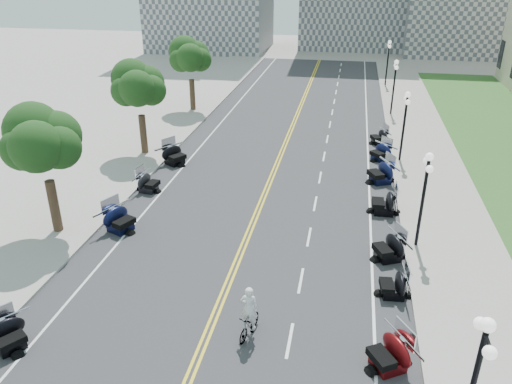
# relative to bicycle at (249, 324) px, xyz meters

# --- Properties ---
(ground) EXTENTS (160.00, 160.00, 0.00)m
(ground) POSITION_rel_bicycle_xyz_m (-1.61, 3.97, -0.51)
(ground) COLOR gray
(road) EXTENTS (16.00, 90.00, 0.01)m
(road) POSITION_rel_bicycle_xyz_m (-1.61, 13.97, -0.51)
(road) COLOR #333335
(road) RESTS_ON ground
(centerline_yellow_a) EXTENTS (0.12, 90.00, 0.00)m
(centerline_yellow_a) POSITION_rel_bicycle_xyz_m (-1.73, 13.97, -0.50)
(centerline_yellow_a) COLOR yellow
(centerline_yellow_a) RESTS_ON road
(centerline_yellow_b) EXTENTS (0.12, 90.00, 0.00)m
(centerline_yellow_b) POSITION_rel_bicycle_xyz_m (-1.49, 13.97, -0.50)
(centerline_yellow_b) COLOR yellow
(centerline_yellow_b) RESTS_ON road
(edge_line_north) EXTENTS (0.12, 90.00, 0.00)m
(edge_line_north) POSITION_rel_bicycle_xyz_m (4.79, 13.97, -0.50)
(edge_line_north) COLOR white
(edge_line_north) RESTS_ON road
(edge_line_south) EXTENTS (0.12, 90.00, 0.00)m
(edge_line_south) POSITION_rel_bicycle_xyz_m (-8.01, 13.97, -0.50)
(edge_line_south) COLOR white
(edge_line_south) RESTS_ON road
(lane_dash_5) EXTENTS (0.12, 2.00, 0.00)m
(lane_dash_5) POSITION_rel_bicycle_xyz_m (1.59, -0.03, -0.50)
(lane_dash_5) COLOR white
(lane_dash_5) RESTS_ON road
(lane_dash_6) EXTENTS (0.12, 2.00, 0.00)m
(lane_dash_6) POSITION_rel_bicycle_xyz_m (1.59, 3.97, -0.50)
(lane_dash_6) COLOR white
(lane_dash_6) RESTS_ON road
(lane_dash_7) EXTENTS (0.12, 2.00, 0.00)m
(lane_dash_7) POSITION_rel_bicycle_xyz_m (1.59, 7.97, -0.50)
(lane_dash_7) COLOR white
(lane_dash_7) RESTS_ON road
(lane_dash_8) EXTENTS (0.12, 2.00, 0.00)m
(lane_dash_8) POSITION_rel_bicycle_xyz_m (1.59, 11.97, -0.50)
(lane_dash_8) COLOR white
(lane_dash_8) RESTS_ON road
(lane_dash_9) EXTENTS (0.12, 2.00, 0.00)m
(lane_dash_9) POSITION_rel_bicycle_xyz_m (1.59, 15.97, -0.50)
(lane_dash_9) COLOR white
(lane_dash_9) RESTS_ON road
(lane_dash_10) EXTENTS (0.12, 2.00, 0.00)m
(lane_dash_10) POSITION_rel_bicycle_xyz_m (1.59, 19.97, -0.50)
(lane_dash_10) COLOR white
(lane_dash_10) RESTS_ON road
(lane_dash_11) EXTENTS (0.12, 2.00, 0.00)m
(lane_dash_11) POSITION_rel_bicycle_xyz_m (1.59, 23.97, -0.50)
(lane_dash_11) COLOR white
(lane_dash_11) RESTS_ON road
(lane_dash_12) EXTENTS (0.12, 2.00, 0.00)m
(lane_dash_12) POSITION_rel_bicycle_xyz_m (1.59, 27.97, -0.50)
(lane_dash_12) COLOR white
(lane_dash_12) RESTS_ON road
(lane_dash_13) EXTENTS (0.12, 2.00, 0.00)m
(lane_dash_13) POSITION_rel_bicycle_xyz_m (1.59, 31.97, -0.50)
(lane_dash_13) COLOR white
(lane_dash_13) RESTS_ON road
(lane_dash_14) EXTENTS (0.12, 2.00, 0.00)m
(lane_dash_14) POSITION_rel_bicycle_xyz_m (1.59, 35.97, -0.50)
(lane_dash_14) COLOR white
(lane_dash_14) RESTS_ON road
(lane_dash_15) EXTENTS (0.12, 2.00, 0.00)m
(lane_dash_15) POSITION_rel_bicycle_xyz_m (1.59, 39.97, -0.50)
(lane_dash_15) COLOR white
(lane_dash_15) RESTS_ON road
(lane_dash_16) EXTENTS (0.12, 2.00, 0.00)m
(lane_dash_16) POSITION_rel_bicycle_xyz_m (1.59, 43.97, -0.50)
(lane_dash_16) COLOR white
(lane_dash_16) RESTS_ON road
(lane_dash_17) EXTENTS (0.12, 2.00, 0.00)m
(lane_dash_17) POSITION_rel_bicycle_xyz_m (1.59, 47.97, -0.50)
(lane_dash_17) COLOR white
(lane_dash_17) RESTS_ON road
(lane_dash_18) EXTENTS (0.12, 2.00, 0.00)m
(lane_dash_18) POSITION_rel_bicycle_xyz_m (1.59, 51.97, -0.50)
(lane_dash_18) COLOR white
(lane_dash_18) RESTS_ON road
(lane_dash_19) EXTENTS (0.12, 2.00, 0.00)m
(lane_dash_19) POSITION_rel_bicycle_xyz_m (1.59, 55.97, -0.50)
(lane_dash_19) COLOR white
(lane_dash_19) RESTS_ON road
(sidewalk_north) EXTENTS (5.00, 90.00, 0.15)m
(sidewalk_north) POSITION_rel_bicycle_xyz_m (8.89, 13.97, -0.44)
(sidewalk_north) COLOR #9E9991
(sidewalk_north) RESTS_ON ground
(sidewalk_south) EXTENTS (5.00, 90.00, 0.15)m
(sidewalk_south) POSITION_rel_bicycle_xyz_m (-12.11, 13.97, -0.44)
(sidewalk_south) COLOR #9E9991
(sidewalk_south) RESTS_ON ground
(street_lamp_2) EXTENTS (0.50, 1.20, 4.90)m
(street_lamp_2) POSITION_rel_bicycle_xyz_m (6.99, 7.97, 2.09)
(street_lamp_2) COLOR black
(street_lamp_2) RESTS_ON sidewalk_north
(street_lamp_3) EXTENTS (0.50, 1.20, 4.90)m
(street_lamp_3) POSITION_rel_bicycle_xyz_m (6.99, 19.97, 2.09)
(street_lamp_3) COLOR black
(street_lamp_3) RESTS_ON sidewalk_north
(street_lamp_4) EXTENTS (0.50, 1.20, 4.90)m
(street_lamp_4) POSITION_rel_bicycle_xyz_m (6.99, 31.97, 2.09)
(street_lamp_4) COLOR black
(street_lamp_4) RESTS_ON sidewalk_north
(street_lamp_5) EXTENTS (0.50, 1.20, 4.90)m
(street_lamp_5) POSITION_rel_bicycle_xyz_m (6.99, 43.97, 2.09)
(street_lamp_5) COLOR black
(street_lamp_5) RESTS_ON sidewalk_north
(tree_2) EXTENTS (4.80, 4.80, 9.20)m
(tree_2) POSITION_rel_bicycle_xyz_m (-11.61, 5.97, 4.24)
(tree_2) COLOR #235619
(tree_2) RESTS_ON sidewalk_south
(tree_3) EXTENTS (4.80, 4.80, 9.20)m
(tree_3) POSITION_rel_bicycle_xyz_m (-11.61, 17.97, 4.24)
(tree_3) COLOR #235619
(tree_3) RESTS_ON sidewalk_south
(tree_4) EXTENTS (4.80, 4.80, 9.20)m
(tree_4) POSITION_rel_bicycle_xyz_m (-11.61, 29.97, 4.24)
(tree_4) COLOR #235619
(tree_4) RESTS_ON sidewalk_south
(motorcycle_n_4) EXTENTS (2.73, 2.73, 1.39)m
(motorcycle_n_4) POSITION_rel_bicycle_xyz_m (5.19, -0.74, 0.18)
(motorcycle_n_4) COLOR #590A0C
(motorcycle_n_4) RESTS_ON road
(motorcycle_n_5) EXTENTS (1.94, 1.94, 1.25)m
(motorcycle_n_5) POSITION_rel_bicycle_xyz_m (5.60, 3.62, 0.11)
(motorcycle_n_5) COLOR black
(motorcycle_n_5) RESTS_ON road
(motorcycle_n_6) EXTENTS (2.68, 2.68, 1.40)m
(motorcycle_n_6) POSITION_rel_bicycle_xyz_m (5.54, 6.57, 0.19)
(motorcycle_n_6) COLOR black
(motorcycle_n_6) RESTS_ON road
(motorcycle_n_7) EXTENTS (2.15, 2.15, 1.48)m
(motorcycle_n_7) POSITION_rel_bicycle_xyz_m (5.52, 11.51, 0.23)
(motorcycle_n_7) COLOR black
(motorcycle_n_7) RESTS_ON road
(motorcycle_n_8) EXTENTS (2.96, 2.96, 1.54)m
(motorcycle_n_8) POSITION_rel_bicycle_xyz_m (5.47, 15.92, 0.26)
(motorcycle_n_8) COLOR black
(motorcycle_n_8) RESTS_ON road
(motorcycle_n_9) EXTENTS (2.68, 2.68, 1.33)m
(motorcycle_n_9) POSITION_rel_bicycle_xyz_m (5.61, 20.03, 0.15)
(motorcycle_n_9) COLOR black
(motorcycle_n_9) RESTS_ON road
(motorcycle_n_10) EXTENTS (2.34, 2.34, 1.27)m
(motorcycle_n_10) POSITION_rel_bicycle_xyz_m (5.64, 23.63, 0.12)
(motorcycle_n_10) COLOR black
(motorcycle_n_10) RESTS_ON road
(motorcycle_s_4) EXTENTS (2.55, 2.55, 1.28)m
(motorcycle_s_4) POSITION_rel_bicycle_xyz_m (-8.66, -2.37, 0.13)
(motorcycle_s_4) COLOR black
(motorcycle_s_4) RESTS_ON road
(motorcycle_s_6) EXTENTS (2.75, 2.75, 1.47)m
(motorcycle_s_6) POSITION_rel_bicycle_xyz_m (-8.43, 6.78, 0.22)
(motorcycle_s_6) COLOR black
(motorcycle_s_6) RESTS_ON road
(motorcycle_s_7) EXTENTS (2.09, 2.09, 1.29)m
(motorcycle_s_7) POSITION_rel_bicycle_xyz_m (-8.84, 11.79, 0.13)
(motorcycle_s_7) COLOR black
(motorcycle_s_7) RESTS_ON road
(motorcycle_s_8) EXTENTS (2.94, 2.94, 1.48)m
(motorcycle_s_8) POSITION_rel_bicycle_xyz_m (-8.76, 16.48, 0.23)
(motorcycle_s_8) COLOR black
(motorcycle_s_8) RESTS_ON road
(bicycle) EXTENTS (0.88, 1.77, 1.02)m
(bicycle) POSITION_rel_bicycle_xyz_m (0.00, 0.00, 0.00)
(bicycle) COLOR #A51414
(bicycle) RESTS_ON road
(cyclist_rider) EXTENTS (0.69, 0.45, 1.88)m
(cyclist_rider) POSITION_rel_bicycle_xyz_m (0.00, 0.00, 1.45)
(cyclist_rider) COLOR white
(cyclist_rider) RESTS_ON bicycle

